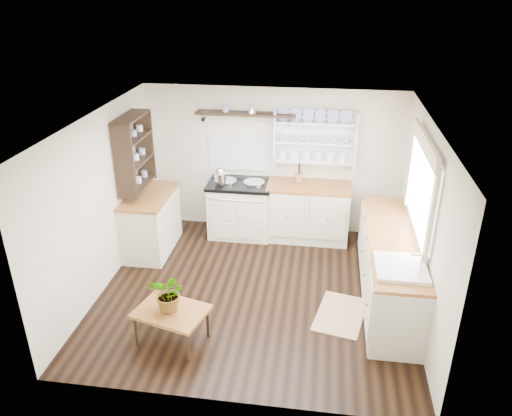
# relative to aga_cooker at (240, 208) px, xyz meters

# --- Properties ---
(floor) EXTENTS (4.00, 3.80, 0.01)m
(floor) POSITION_rel_aga_cooker_xyz_m (0.46, -1.57, -0.45)
(floor) COLOR black
(floor) RESTS_ON ground
(wall_back) EXTENTS (4.00, 0.02, 2.30)m
(wall_back) POSITION_rel_aga_cooker_xyz_m (0.46, 0.33, 0.70)
(wall_back) COLOR beige
(wall_back) RESTS_ON ground
(wall_right) EXTENTS (0.02, 3.80, 2.30)m
(wall_right) POSITION_rel_aga_cooker_xyz_m (2.46, -1.57, 0.70)
(wall_right) COLOR beige
(wall_right) RESTS_ON ground
(wall_left) EXTENTS (0.02, 3.80, 2.30)m
(wall_left) POSITION_rel_aga_cooker_xyz_m (-1.54, -1.57, 0.70)
(wall_left) COLOR beige
(wall_left) RESTS_ON ground
(ceiling) EXTENTS (4.00, 3.80, 0.01)m
(ceiling) POSITION_rel_aga_cooker_xyz_m (0.46, -1.57, 1.85)
(ceiling) COLOR white
(ceiling) RESTS_ON wall_back
(window) EXTENTS (0.08, 1.55, 1.22)m
(window) POSITION_rel_aga_cooker_xyz_m (2.41, -1.42, 1.11)
(window) COLOR white
(window) RESTS_ON wall_right
(aga_cooker) EXTENTS (0.99, 0.69, 0.92)m
(aga_cooker) POSITION_rel_aga_cooker_xyz_m (0.00, 0.00, 0.00)
(aga_cooker) COLOR silver
(aga_cooker) RESTS_ON floor
(back_cabinets) EXTENTS (1.27, 0.63, 0.90)m
(back_cabinets) POSITION_rel_aga_cooker_xyz_m (1.06, 0.03, 0.01)
(back_cabinets) COLOR beige
(back_cabinets) RESTS_ON floor
(right_cabinets) EXTENTS (0.62, 2.43, 0.90)m
(right_cabinets) POSITION_rel_aga_cooker_xyz_m (2.16, -1.47, 0.01)
(right_cabinets) COLOR beige
(right_cabinets) RESTS_ON floor
(belfast_sink) EXTENTS (0.55, 0.60, 0.45)m
(belfast_sink) POSITION_rel_aga_cooker_xyz_m (2.16, -2.22, 0.35)
(belfast_sink) COLOR white
(belfast_sink) RESTS_ON right_cabinets
(left_cabinets) EXTENTS (0.62, 1.13, 0.90)m
(left_cabinets) POSITION_rel_aga_cooker_xyz_m (-1.24, -0.67, 0.01)
(left_cabinets) COLOR beige
(left_cabinets) RESTS_ON floor
(plate_rack) EXTENTS (1.20, 0.22, 0.90)m
(plate_rack) POSITION_rel_aga_cooker_xyz_m (1.11, 0.29, 1.10)
(plate_rack) COLOR white
(plate_rack) RESTS_ON wall_back
(high_shelf) EXTENTS (1.50, 0.29, 0.16)m
(high_shelf) POSITION_rel_aga_cooker_xyz_m (0.06, 0.21, 1.46)
(high_shelf) COLOR black
(high_shelf) RESTS_ON wall_back
(left_shelving) EXTENTS (0.28, 0.80, 1.05)m
(left_shelving) POSITION_rel_aga_cooker_xyz_m (-1.38, -0.67, 1.10)
(left_shelving) COLOR black
(left_shelving) RESTS_ON wall_left
(kettle) EXTENTS (0.19, 0.19, 0.23)m
(kettle) POSITION_rel_aga_cooker_xyz_m (-0.28, -0.12, 0.59)
(kettle) COLOR silver
(kettle) RESTS_ON aga_cooker
(utensil_crock) EXTENTS (0.12, 0.12, 0.13)m
(utensil_crock) POSITION_rel_aga_cooker_xyz_m (0.89, 0.11, 0.52)
(utensil_crock) COLOR olive
(utensil_crock) RESTS_ON back_cabinets
(center_table) EXTENTS (0.88, 0.73, 0.42)m
(center_table) POSITION_rel_aga_cooker_xyz_m (-0.32, -2.66, -0.08)
(center_table) COLOR brown
(center_table) RESTS_ON floor
(potted_plant) EXTENTS (0.50, 0.48, 0.45)m
(potted_plant) POSITION_rel_aga_cooker_xyz_m (-0.32, -2.66, 0.19)
(potted_plant) COLOR #3F7233
(potted_plant) RESTS_ON center_table
(floor_rug) EXTENTS (0.72, 0.95, 0.02)m
(floor_rug) POSITION_rel_aga_cooker_xyz_m (1.58, -1.92, -0.44)
(floor_rug) COLOR brown
(floor_rug) RESTS_ON floor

